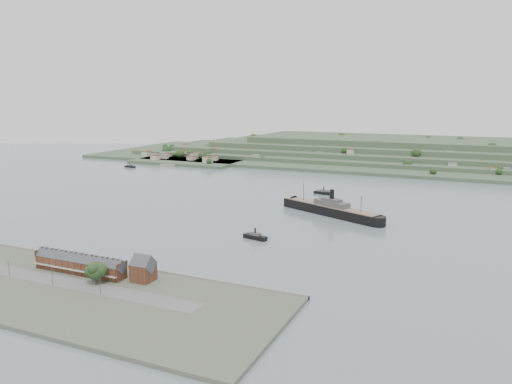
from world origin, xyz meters
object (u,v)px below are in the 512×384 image
at_px(steamship, 327,209).
at_px(fig_tree, 95,271).
at_px(gabled_building, 143,269).
at_px(tugboat, 255,236).
at_px(terrace_row, 80,264).

relative_size(steamship, fig_tree, 8.39).
bearing_deg(fig_tree, steamship, 73.07).
xyz_separation_m(gabled_building, steamship, (42.15, 185.07, -3.56)).
bearing_deg(steamship, gabled_building, -102.83).
height_order(gabled_building, tugboat, gabled_building).
bearing_deg(tugboat, terrace_row, -118.95).
height_order(terrace_row, tugboat, terrace_row).
bearing_deg(terrace_row, fig_tree, -26.85).
bearing_deg(tugboat, steamship, 74.87).
relative_size(gabled_building, steamship, 0.14).
xyz_separation_m(steamship, fig_tree, (-60.51, -198.79, 4.49)).
relative_size(gabled_building, fig_tree, 1.21).
xyz_separation_m(terrace_row, gabled_building, (37.50, 4.02, 1.34)).
xyz_separation_m(steamship, tugboat, (-23.86, -88.21, -2.74)).
distance_m(terrace_row, steamship, 205.20).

